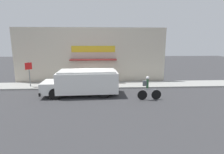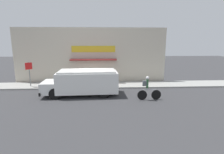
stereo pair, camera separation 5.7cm
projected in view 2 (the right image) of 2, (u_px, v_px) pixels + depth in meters
name	position (u px, v px, depth m)	size (l,w,h in m)	color
ground_plane	(89.00, 89.00, 15.17)	(70.00, 70.00, 0.00)	#38383A
sidewalk	(90.00, 85.00, 16.31)	(28.00, 2.36, 0.12)	#999993
storefront	(91.00, 56.00, 17.24)	(14.93, 1.05, 5.40)	beige
school_bus	(84.00, 82.00, 13.36)	(5.72, 2.65, 1.93)	white
cyclist	(148.00, 89.00, 12.25)	(1.71, 0.22, 1.70)	black
stop_sign_post	(29.00, 70.00, 15.34)	(0.45, 0.45, 2.19)	slate
trash_bin	(73.00, 79.00, 16.43)	(0.62, 0.62, 0.87)	#38383D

